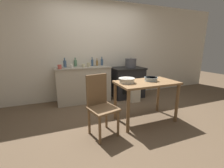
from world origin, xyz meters
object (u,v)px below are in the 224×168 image
at_px(bottle_far_left, 102,62).
at_px(work_table, 146,88).
at_px(bottle_left, 65,64).
at_px(chair, 101,104).
at_px(flour_sack, 135,94).
at_px(cup_mid_right, 72,66).
at_px(bottle_center_left, 97,63).
at_px(bottle_mid_left, 75,63).
at_px(cup_center_right, 60,67).
at_px(mixing_bowl_small, 126,80).
at_px(stove, 127,82).
at_px(stock_pot, 131,63).
at_px(bottle_center, 92,63).
at_px(cup_right, 83,66).
at_px(mixing_bowl_large, 151,79).
at_px(cup_far_right, 89,65).

bearing_deg(bottle_far_left, work_table, -78.90).
relative_size(work_table, bottle_left, 4.82).
relative_size(chair, flour_sack, 2.50).
bearing_deg(cup_mid_right, bottle_center_left, 16.28).
xyz_separation_m(bottle_mid_left, cup_center_right, (-0.40, -0.35, -0.04)).
xyz_separation_m(bottle_center_left, cup_center_right, (-0.96, -0.30, -0.03)).
bearing_deg(cup_mid_right, mixing_bowl_small, -60.95).
height_order(stove, bottle_mid_left, bottle_mid_left).
relative_size(stock_pot, cup_mid_right, 3.68).
bearing_deg(bottle_left, bottle_center, 4.74).
bearing_deg(bottle_mid_left, cup_center_right, -139.19).
bearing_deg(stove, bottle_left, 175.98).
distance_m(bottle_mid_left, bottle_center, 0.43).
height_order(flour_sack, cup_right, cup_right).
distance_m(stock_pot, bottle_mid_left, 1.48).
bearing_deg(stock_pot, cup_right, 179.71).
bearing_deg(bottle_left, stock_pot, -3.80).
relative_size(chair, cup_mid_right, 11.30).
xyz_separation_m(work_table, cup_mid_right, (-1.14, 1.41, 0.30)).
bearing_deg(cup_center_right, mixing_bowl_large, -40.29).
bearing_deg(mixing_bowl_large, bottle_left, 132.37).
xyz_separation_m(stove, cup_far_right, (-1.08, 0.04, 0.53)).
height_order(stock_pot, bottle_left, bottle_left).
bearing_deg(cup_mid_right, work_table, -51.04).
height_order(work_table, cup_right, cup_right).
distance_m(bottle_left, bottle_center, 0.69).
relative_size(bottle_center_left, cup_far_right, 1.84).
xyz_separation_m(chair, cup_center_right, (-0.50, 1.42, 0.44)).
bearing_deg(cup_center_right, cup_right, 12.44).
height_order(cup_center_right, cup_far_right, cup_far_right).
height_order(work_table, mixing_bowl_large, mixing_bowl_large).
xyz_separation_m(flour_sack, cup_right, (-1.19, 0.48, 0.74)).
relative_size(flour_sack, bottle_center, 1.69).
xyz_separation_m(bottle_center_left, cup_far_right, (-0.26, -0.15, -0.02)).
bearing_deg(bottle_left, bottle_far_left, 5.05).
height_order(mixing_bowl_large, bottle_far_left, bottle_far_left).
bearing_deg(bottle_far_left, stock_pot, -14.58).
bearing_deg(chair, mixing_bowl_small, 2.80).
xyz_separation_m(mixing_bowl_small, bottle_mid_left, (-0.63, 1.61, 0.17)).
bearing_deg(bottle_mid_left, mixing_bowl_large, -55.58).
bearing_deg(stock_pot, flour_sack, -104.20).
bearing_deg(bottle_far_left, bottle_mid_left, 177.59).
distance_m(stock_pot, bottle_center_left, 0.93).
height_order(work_table, flour_sack, work_table).
bearing_deg(cup_center_right, bottle_far_left, 16.13).
relative_size(stove, flour_sack, 2.26).
distance_m(bottle_far_left, bottle_mid_left, 0.70).
distance_m(stove, flour_sack, 0.52).
distance_m(bottle_center_left, cup_center_right, 1.00).
bearing_deg(bottle_mid_left, cup_mid_right, -117.96).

